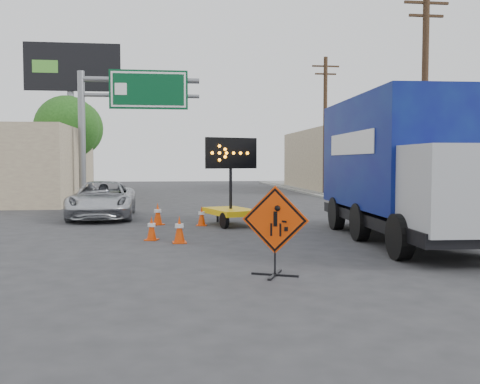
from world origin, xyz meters
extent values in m
plane|color=#2D2D30|center=(0.00, 0.00, 0.00)|extent=(100.00, 100.00, 0.00)
cube|color=gray|center=(7.20, 15.00, 0.06)|extent=(0.40, 60.00, 0.12)
cube|color=gray|center=(9.50, 15.00, 0.07)|extent=(4.00, 60.00, 0.15)
cube|color=#A09085|center=(-15.00, 34.00, 2.20)|extent=(12.00, 10.00, 4.40)
cube|color=#C5B68E|center=(13.00, 30.00, 2.30)|extent=(10.00, 14.00, 4.60)
cylinder|color=slate|center=(-6.50, 18.00, 3.40)|extent=(0.36, 0.36, 6.80)
cylinder|color=slate|center=(-3.50, 18.00, 6.40)|extent=(6.00, 0.28, 0.28)
cylinder|color=slate|center=(-3.50, 18.00, 5.60)|extent=(6.00, 0.20, 0.20)
cube|color=#043E1E|center=(-3.10, 17.88, 5.90)|extent=(4.00, 0.10, 2.00)
cube|color=silver|center=(-3.10, 17.81, 5.90)|extent=(3.80, 0.01, 1.80)
cylinder|color=slate|center=(-8.50, 26.00, 4.50)|extent=(0.44, 0.44, 9.00)
cube|color=silver|center=(-8.30, 25.85, 8.30)|extent=(6.00, 0.25, 3.00)
cube|color=black|center=(-8.30, 25.70, 8.30)|extent=(6.10, 0.04, 3.10)
cylinder|color=#432E1C|center=(8.00, 10.00, 4.50)|extent=(0.26, 0.26, 9.00)
cube|color=#432E1C|center=(8.00, 10.00, 8.40)|extent=(1.80, 0.10, 0.10)
cube|color=#432E1C|center=(8.00, 10.00, 7.90)|extent=(1.40, 0.10, 0.10)
cylinder|color=#432E1C|center=(8.00, 24.00, 4.50)|extent=(0.26, 0.26, 9.00)
cube|color=#432E1C|center=(8.00, 24.00, 8.40)|extent=(1.80, 0.10, 0.10)
cube|color=#432E1C|center=(8.00, 24.00, 7.90)|extent=(1.40, 0.10, 0.10)
cylinder|color=#432E1C|center=(-8.00, 22.00, 1.62)|extent=(0.28, 0.28, 3.25)
sphere|color=#1D4915|center=(-8.00, 22.00, 4.18)|extent=(3.71, 3.71, 3.71)
cylinder|color=#432E1C|center=(-9.00, 30.00, 1.79)|extent=(0.28, 0.28, 3.58)
sphere|color=#1D4915|center=(-9.00, 30.00, 4.61)|extent=(4.10, 4.10, 4.10)
cube|color=black|center=(0.09, -0.13, 0.02)|extent=(0.87, 0.44, 0.04)
cube|color=black|center=(0.09, -0.13, 0.02)|extent=(0.44, 0.87, 0.04)
cylinder|color=black|center=(0.09, -0.13, 0.36)|extent=(0.04, 0.04, 0.72)
cube|color=#DC3A04|center=(0.09, -0.13, 1.08)|extent=(1.21, 0.56, 1.32)
cube|color=black|center=(0.09, -0.13, 1.08)|extent=(1.12, 0.51, 1.23)
cube|color=yellow|center=(0.10, 8.13, 0.48)|extent=(1.90, 2.42, 0.19)
cylinder|color=black|center=(0.10, 8.13, 1.70)|extent=(0.11, 0.11, 2.34)
cube|color=black|center=(0.10, 8.13, 2.49)|extent=(1.84, 0.73, 1.06)
imported|color=#B9BCC1|center=(-4.62, 11.15, 0.72)|extent=(2.58, 5.26, 1.44)
cube|color=black|center=(4.49, 3.81, 0.63)|extent=(2.86, 8.47, 0.31)
cube|color=#07085A|center=(4.49, 4.65, 2.46)|extent=(2.89, 6.59, 3.14)
cube|color=#9EA0A5|center=(4.49, 0.46, 1.62)|extent=(2.48, 1.98, 1.88)
cube|color=#DC3A04|center=(-1.70, 4.30, 0.02)|extent=(0.40, 0.40, 0.03)
cone|color=#DC3A04|center=(-1.70, 4.30, 0.38)|extent=(0.29, 0.29, 0.71)
cylinder|color=silver|center=(-1.70, 4.30, 0.47)|extent=(0.24, 0.24, 0.10)
cube|color=#DC3A04|center=(-2.47, 4.92, 0.01)|extent=(0.43, 0.43, 0.03)
cone|color=#DC3A04|center=(-2.47, 4.92, 0.35)|extent=(0.27, 0.27, 0.65)
cylinder|color=silver|center=(-2.47, 4.92, 0.43)|extent=(0.22, 0.22, 0.10)
cube|color=#DC3A04|center=(-0.90, 8.15, 0.01)|extent=(0.40, 0.40, 0.03)
cone|color=#DC3A04|center=(-0.90, 8.15, 0.35)|extent=(0.27, 0.27, 0.65)
cylinder|color=silver|center=(-0.90, 8.15, 0.43)|extent=(0.22, 0.22, 0.10)
cube|color=#DC3A04|center=(-2.41, 8.59, 0.02)|extent=(0.51, 0.51, 0.03)
cone|color=#DC3A04|center=(-2.41, 8.59, 0.40)|extent=(0.30, 0.30, 0.74)
cylinder|color=silver|center=(-2.41, 8.59, 0.49)|extent=(0.25, 0.25, 0.11)
camera|label=1|loc=(-1.83, -10.17, 2.20)|focal=40.00mm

